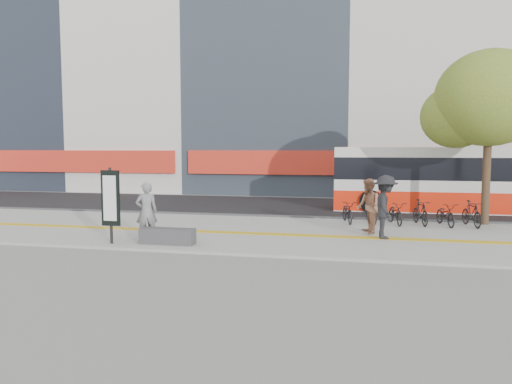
% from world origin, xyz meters
% --- Properties ---
extents(ground, '(120.00, 120.00, 0.00)m').
position_xyz_m(ground, '(0.00, 0.00, 0.00)').
color(ground, gray).
rests_on(ground, ground).
extents(sidewalk, '(40.00, 7.00, 0.08)m').
position_xyz_m(sidewalk, '(0.00, 1.50, 0.04)').
color(sidewalk, slate).
rests_on(sidewalk, ground).
extents(tactile_strip, '(40.00, 0.45, 0.01)m').
position_xyz_m(tactile_strip, '(0.00, 1.00, 0.09)').
color(tactile_strip, gold).
rests_on(tactile_strip, sidewalk).
extents(street, '(40.00, 8.00, 0.06)m').
position_xyz_m(street, '(0.00, 9.00, 0.03)').
color(street, black).
rests_on(street, ground).
extents(curb, '(40.00, 0.25, 0.14)m').
position_xyz_m(curb, '(0.00, 5.00, 0.07)').
color(curb, '#363639').
rests_on(curb, ground).
extents(bench, '(1.60, 0.45, 0.45)m').
position_xyz_m(bench, '(-2.60, -1.20, 0.30)').
color(bench, '#363639').
rests_on(bench, sidewalk).
extents(signboard, '(0.55, 0.10, 2.20)m').
position_xyz_m(signboard, '(-4.20, -1.51, 1.37)').
color(signboard, black).
rests_on(signboard, sidewalk).
extents(street_tree, '(4.40, 3.80, 6.31)m').
position_xyz_m(street_tree, '(7.18, 4.82, 4.51)').
color(street_tree, '#3C251B').
rests_on(street_tree, sidewalk).
extents(bus, '(10.58, 2.51, 2.82)m').
position_xyz_m(bus, '(6.91, 8.50, 1.38)').
color(bus, silver).
rests_on(bus, street).
extents(bicycle_row, '(5.09, 1.65, 0.91)m').
position_xyz_m(bicycle_row, '(4.44, 4.00, 0.51)').
color(bicycle_row, black).
rests_on(bicycle_row, sidewalk).
extents(seated_woman, '(0.76, 0.68, 1.75)m').
position_xyz_m(seated_woman, '(-3.40, -0.85, 0.95)').
color(seated_woman, black).
rests_on(seated_woman, sidewalk).
extents(pedestrian_tan, '(0.89, 1.02, 1.78)m').
position_xyz_m(pedestrian_tan, '(3.05, 1.84, 0.97)').
color(pedestrian_tan, '#946248').
rests_on(pedestrian_tan, sidewalk).
extents(pedestrian_dark, '(0.84, 1.32, 1.94)m').
position_xyz_m(pedestrian_dark, '(3.54, 0.96, 1.05)').
color(pedestrian_dark, black).
rests_on(pedestrian_dark, sidewalk).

